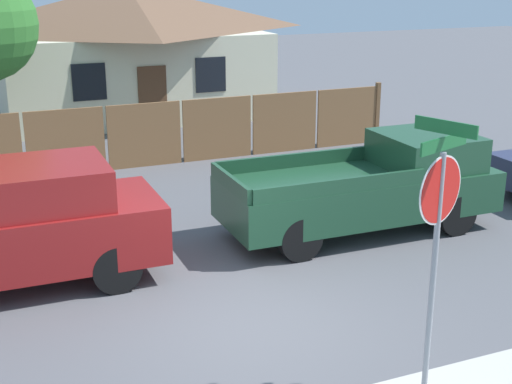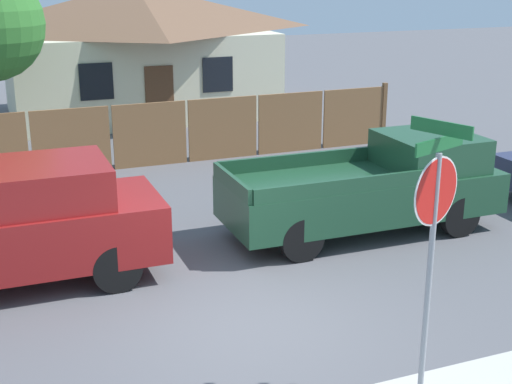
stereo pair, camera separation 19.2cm
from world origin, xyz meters
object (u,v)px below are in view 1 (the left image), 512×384
(red_suv, at_px, (10,223))
(orange_pickup, at_px, (370,186))
(stop_sign, at_px, (438,215))
(house, at_px, (129,48))

(red_suv, distance_m, orange_pickup, 6.61)
(red_suv, distance_m, stop_sign, 6.77)
(red_suv, bearing_deg, stop_sign, -49.56)
(house, relative_size, red_suv, 1.96)
(house, xyz_separation_m, stop_sign, (-0.78, -18.14, 0.04))
(house, bearing_deg, red_suv, -111.14)
(house, bearing_deg, stop_sign, -92.45)
(stop_sign, bearing_deg, red_suv, 109.69)
(orange_pickup, relative_size, stop_sign, 1.59)
(house, distance_m, stop_sign, 18.16)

